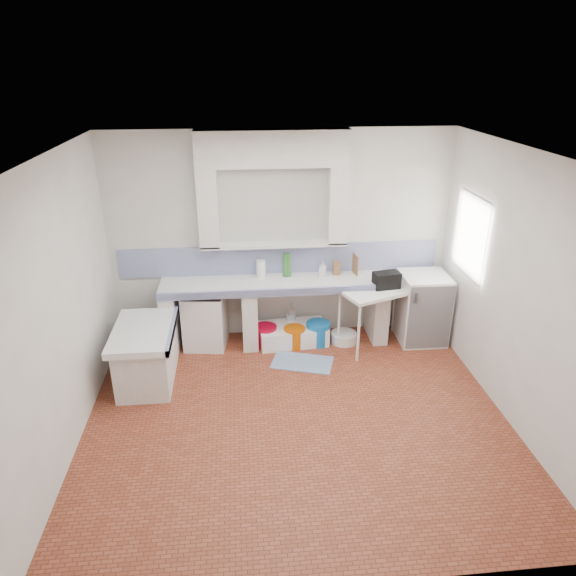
{
  "coord_description": "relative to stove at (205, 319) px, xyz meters",
  "views": [
    {
      "loc": [
        -0.55,
        -4.59,
        3.56
      ],
      "look_at": [
        0.0,
        1.0,
        1.1
      ],
      "focal_mm": 32.56,
      "sensor_mm": 36.0,
      "label": 1
    }
  ],
  "objects": [
    {
      "name": "peninsula_lip",
      "position": [
        -0.33,
        -0.81,
        0.28
      ],
      "size": [
        0.04,
        1.1,
        0.1
      ],
      "primitive_type": "cube",
      "color": "navy",
      "rests_on": "ground"
    },
    {
      "name": "ceiling",
      "position": [
        1.04,
        -1.71,
        2.42
      ],
      "size": [
        4.5,
        4.5,
        0.0
      ],
      "primitive_type": "plane",
      "rotation": [
        3.14,
        0.0,
        0.0
      ],
      "color": "silver",
      "rests_on": "ground"
    },
    {
      "name": "counter_pier_left",
      "position": [
        -0.46,
        -0.01,
        0.03
      ],
      "size": [
        0.2,
        0.55,
        0.82
      ],
      "primitive_type": "cube",
      "color": "silver",
      "rests_on": "ground"
    },
    {
      "name": "stove",
      "position": [
        0.0,
        0.0,
        0.0
      ],
      "size": [
        0.6,
        0.58,
        0.76
      ],
      "primitive_type": "cube",
      "rotation": [
        0.0,
        0.0,
        -0.13
      ],
      "color": "white",
      "rests_on": "ground"
    },
    {
      "name": "soap_bottle",
      "position": [
        1.59,
        0.12,
        0.62
      ],
      "size": [
        0.1,
        0.1,
        0.21
      ],
      "primitive_type": "imported",
      "rotation": [
        0.0,
        0.0,
        -0.09
      ],
      "color": "white",
      "rests_on": "counter_slab"
    },
    {
      "name": "counter_slab",
      "position": [
        0.94,
        -0.01,
        0.48
      ],
      "size": [
        3.0,
        0.6,
        0.08
      ],
      "primitive_type": "cube",
      "color": "white",
      "rests_on": "ground"
    },
    {
      "name": "counter_pier_right",
      "position": [
        2.34,
        -0.01,
        0.03
      ],
      "size": [
        0.2,
        0.55,
        0.82
      ],
      "primitive_type": "cube",
      "color": "silver",
      "rests_on": "ground"
    },
    {
      "name": "basin_white",
      "position": [
        1.87,
        -0.12,
        -0.31
      ],
      "size": [
        0.41,
        0.41,
        0.14
      ],
      "primitive_type": "cylinder",
      "rotation": [
        0.0,
        0.0,
        -0.2
      ],
      "color": "white",
      "rests_on": "ground"
    },
    {
      "name": "side_table",
      "position": [
        2.29,
        -0.24,
        0.04
      ],
      "size": [
        1.14,
        0.89,
        0.04
      ],
      "primitive_type": "cube",
      "rotation": [
        0.0,
        0.0,
        0.37
      ],
      "color": "white",
      "rests_on": "ground"
    },
    {
      "name": "paper_towel",
      "position": [
        0.76,
        0.14,
        0.64
      ],
      "size": [
        0.14,
        0.14,
        0.24
      ],
      "primitive_type": "cylinder",
      "rotation": [
        0.0,
        0.0,
        0.21
      ],
      "color": "white",
      "rests_on": "counter_slab"
    },
    {
      "name": "knife_block",
      "position": [
        1.78,
        0.14,
        0.61
      ],
      "size": [
        0.09,
        0.08,
        0.18
      ],
      "primitive_type": "cube",
      "rotation": [
        0.0,
        0.0,
        0.03
      ],
      "color": "brown",
      "rests_on": "counter_slab"
    },
    {
      "name": "peninsula_top",
      "position": [
        -0.66,
        -0.81,
        0.28
      ],
      "size": [
        0.7,
        1.1,
        0.08
      ],
      "primitive_type": "cube",
      "color": "white",
      "rests_on": "ground"
    },
    {
      "name": "black_bag",
      "position": [
        2.37,
        -0.23,
        0.57
      ],
      "size": [
        0.36,
        0.24,
        0.21
      ],
      "primitive_type": "cube",
      "rotation": [
        0.0,
        0.0,
        0.15
      ],
      "color": "black",
      "rests_on": "side_table"
    },
    {
      "name": "fridge",
      "position": [
        2.93,
        -0.13,
        0.1
      ],
      "size": [
        0.63,
        0.63,
        0.95
      ],
      "primitive_type": "cube",
      "rotation": [
        0.0,
        0.0,
        -0.02
      ],
      "color": "white",
      "rests_on": "ground"
    },
    {
      "name": "water_bottle_b",
      "position": [
        1.18,
        0.14,
        -0.21
      ],
      "size": [
        0.11,
        0.11,
        0.34
      ],
      "primitive_type": "cylinder",
      "rotation": [
        0.0,
        0.0,
        0.24
      ],
      "color": "silver",
      "rests_on": "ground"
    },
    {
      "name": "wall_right",
      "position": [
        3.29,
        -1.71,
        1.02
      ],
      "size": [
        0.0,
        4.5,
        4.5
      ],
      "primitive_type": "plane",
      "rotation": [
        1.57,
        0.0,
        -1.57
      ],
      "color": "silver",
      "rests_on": "ground"
    },
    {
      "name": "floor",
      "position": [
        1.04,
        -1.71,
        -0.38
      ],
      "size": [
        4.5,
        4.5,
        0.0
      ],
      "primitive_type": "plane",
      "color": "brown",
      "rests_on": "ground"
    },
    {
      "name": "counter_pier_mid",
      "position": [
        0.59,
        -0.01,
        0.03
      ],
      "size": [
        0.2,
        0.55,
        0.82
      ],
      "primitive_type": "cube",
      "color": "silver",
      "rests_on": "ground"
    },
    {
      "name": "green_bottle_a",
      "position": [
        1.09,
        0.14,
        0.68
      ],
      "size": [
        0.09,
        0.09,
        0.32
      ],
      "primitive_type": "cylinder",
      "rotation": [
        0.0,
        0.0,
        -0.31
      ],
      "color": "#2D6C2C",
      "rests_on": "counter_slab"
    },
    {
      "name": "wall_back",
      "position": [
        1.04,
        0.29,
        1.02
      ],
      "size": [
        4.5,
        0.0,
        4.5
      ],
      "primitive_type": "plane",
      "rotation": [
        1.57,
        0.0,
        0.0
      ],
      "color": "silver",
      "rests_on": "ground"
    },
    {
      "name": "lace_valance",
      "position": [
        3.32,
        -0.51,
        1.6
      ],
      "size": [
        0.01,
        0.84,
        0.24
      ],
      "primitive_type": "cube",
      "color": "white",
      "rests_on": "ground"
    },
    {
      "name": "green_bottle_b",
      "position": [
        1.13,
        0.14,
        0.68
      ],
      "size": [
        0.09,
        0.09,
        0.32
      ],
      "primitive_type": "cylinder",
      "rotation": [
        0.0,
        0.0,
        -0.4
      ],
      "color": "#2D6C2C",
      "rests_on": "counter_slab"
    },
    {
      "name": "window_frame",
      "position": [
        3.47,
        -0.51,
        1.22
      ],
      "size": [
        0.35,
        0.86,
        1.06
      ],
      "primitive_type": "cube",
      "color": "#3A1F12",
      "rests_on": "ground"
    },
    {
      "name": "wall_left",
      "position": [
        -1.21,
        -1.71,
        1.02
      ],
      "size": [
        0.0,
        4.5,
        4.5
      ],
      "primitive_type": "plane",
      "rotation": [
        1.57,
        0.0,
        1.57
      ],
      "color": "silver",
      "rests_on": "ground"
    },
    {
      "name": "backsplash",
      "position": [
        1.04,
        0.28,
        0.72
      ],
      "size": [
        4.27,
        0.03,
        0.4
      ],
      "primitive_type": "cube",
      "color": "navy",
      "rests_on": "ground"
    },
    {
      "name": "counter_lip",
      "position": [
        0.94,
        -0.29,
        0.48
      ],
      "size": [
        3.0,
        0.04,
        0.1
      ],
      "primitive_type": "cube",
      "color": "navy",
      "rests_on": "ground"
    },
    {
      "name": "bucket_orange",
      "position": [
        1.18,
        -0.16,
        -0.24
      ],
      "size": [
        0.38,
        0.38,
        0.27
      ],
      "primitive_type": "cylinder",
      "rotation": [
        0.0,
        0.0,
        0.41
      ],
      "color": "#D15702",
      "rests_on": "ground"
    },
    {
      "name": "sink",
      "position": [
        1.17,
        -0.05,
        -0.27
      ],
      "size": [
        0.96,
        0.58,
        0.22
      ],
      "primitive_type": "cube",
      "rotation": [
        0.0,
        0.0,
        0.1
      ],
      "color": "white",
      "rests_on": "ground"
    },
    {
      "name": "rug",
      "position": [
        1.24,
        -0.61,
        -0.37
      ],
      "size": [
        0.85,
        0.64,
        0.01
      ],
      "primitive_type": "cube",
      "rotation": [
        0.0,
        0.0,
        -0.3
      ],
      "color": "#2F5991",
      "rests_on": "ground"
    },
    {
      "name": "bucket_blue",
      "position": [
        1.51,
        -0.11,
        -0.23
      ],
      "size": [
        0.4,
        0.4,
        0.31
      ],
      "primitive_type": "cylinder",
      "rotation": [
        0.0,
        0.0,
        0.26
      ],
      "color": "blue",
      "rests_on": "ground"
    },
    {
      "name": "wall_front",
      "position": [
        1.04,
        -3.71,
        1.02
      ],
      "size": [
        4.5,
        0.0,
        4.5
      ],
      "primitive_type": "plane",
      "rotation": [
        -1.57,
        0.0,
        0.0
      ],
      "color": "silver",
      "rests_on": "ground"
    },
    {
      "name": "bucket_red",
      "position": [
        0.8,
        -0.09,
        -0.24
      ],
      "size": [
        0.33,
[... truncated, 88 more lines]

